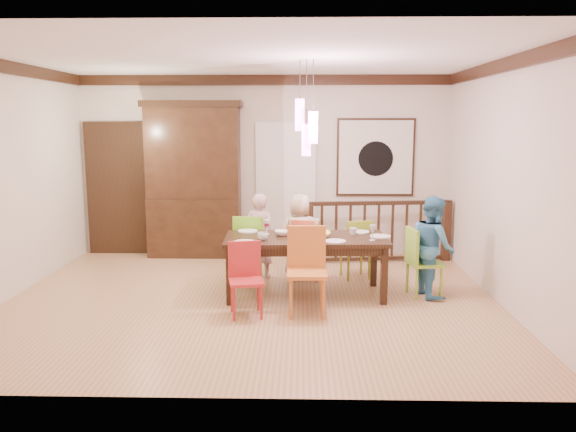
{
  "coord_description": "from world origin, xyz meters",
  "views": [
    {
      "loc": [
        0.6,
        -6.64,
        2.17
      ],
      "look_at": [
        0.44,
        0.38,
        0.99
      ],
      "focal_mm": 35.0,
      "sensor_mm": 36.0,
      "label": 1
    }
  ],
  "objects_px": {
    "chair_end_right": "(425,257)",
    "person_end_right": "(433,246)",
    "person_far_left": "(260,236)",
    "person_far_mid": "(300,235)",
    "china_hutch": "(194,180)",
    "dining_table": "(306,244)",
    "chair_far_left": "(251,242)",
    "balustrade": "(378,230)"
  },
  "relations": [
    {
      "from": "chair_far_left",
      "to": "balustrade",
      "type": "bearing_deg",
      "value": -142.14
    },
    {
      "from": "chair_far_left",
      "to": "chair_end_right",
      "type": "relative_size",
      "value": 1.05
    },
    {
      "from": "person_end_right",
      "to": "person_far_left",
      "type": "bearing_deg",
      "value": 61.48
    },
    {
      "from": "chair_end_right",
      "to": "person_far_left",
      "type": "bearing_deg",
      "value": 59.56
    },
    {
      "from": "chair_far_left",
      "to": "chair_end_right",
      "type": "height_order",
      "value": "chair_far_left"
    },
    {
      "from": "person_far_left",
      "to": "person_end_right",
      "type": "height_order",
      "value": "person_end_right"
    },
    {
      "from": "dining_table",
      "to": "chair_end_right",
      "type": "distance_m",
      "value": 1.5
    },
    {
      "from": "balustrade",
      "to": "person_far_left",
      "type": "distance_m",
      "value": 2.02
    },
    {
      "from": "person_far_left",
      "to": "person_far_mid",
      "type": "distance_m",
      "value": 0.57
    },
    {
      "from": "chair_end_right",
      "to": "balustrade",
      "type": "xyz_separation_m",
      "value": [
        -0.35,
        1.73,
        0.0
      ]
    },
    {
      "from": "person_far_left",
      "to": "person_far_mid",
      "type": "xyz_separation_m",
      "value": [
        0.56,
        0.09,
        -0.01
      ]
    },
    {
      "from": "china_hutch",
      "to": "chair_far_left",
      "type": "bearing_deg",
      "value": -53.02
    },
    {
      "from": "china_hutch",
      "to": "person_far_left",
      "type": "bearing_deg",
      "value": -48.17
    },
    {
      "from": "person_end_right",
      "to": "person_far_mid",
      "type": "bearing_deg",
      "value": 53.22
    },
    {
      "from": "chair_far_left",
      "to": "dining_table",
      "type": "bearing_deg",
      "value": 145.85
    },
    {
      "from": "chair_end_right",
      "to": "china_hutch",
      "type": "xyz_separation_m",
      "value": [
        -3.28,
        2.08,
        0.75
      ]
    },
    {
      "from": "chair_end_right",
      "to": "person_far_left",
      "type": "height_order",
      "value": "person_far_left"
    },
    {
      "from": "dining_table",
      "to": "person_end_right",
      "type": "distance_m",
      "value": 1.59
    },
    {
      "from": "balustrade",
      "to": "person_far_mid",
      "type": "bearing_deg",
      "value": -151.63
    },
    {
      "from": "china_hutch",
      "to": "person_far_mid",
      "type": "bearing_deg",
      "value": -34.95
    },
    {
      "from": "chair_end_right",
      "to": "person_end_right",
      "type": "relative_size",
      "value": 0.69
    },
    {
      "from": "person_far_mid",
      "to": "balustrade",
      "type": "bearing_deg",
      "value": -156.08
    },
    {
      "from": "person_far_mid",
      "to": "person_end_right",
      "type": "xyz_separation_m",
      "value": [
        1.67,
        -0.86,
        0.04
      ]
    },
    {
      "from": "dining_table",
      "to": "person_end_right",
      "type": "relative_size",
      "value": 1.61
    },
    {
      "from": "balustrade",
      "to": "person_far_left",
      "type": "xyz_separation_m",
      "value": [
        -1.78,
        -0.94,
        0.1
      ]
    },
    {
      "from": "person_far_mid",
      "to": "chair_end_right",
      "type": "bearing_deg",
      "value": 139.76
    },
    {
      "from": "china_hutch",
      "to": "person_far_mid",
      "type": "height_order",
      "value": "china_hutch"
    },
    {
      "from": "chair_far_left",
      "to": "person_far_mid",
      "type": "xyz_separation_m",
      "value": [
        0.67,
        0.19,
        0.07
      ]
    },
    {
      "from": "person_far_mid",
      "to": "person_end_right",
      "type": "distance_m",
      "value": 1.88
    },
    {
      "from": "person_far_mid",
      "to": "person_end_right",
      "type": "height_order",
      "value": "person_end_right"
    },
    {
      "from": "dining_table",
      "to": "chair_far_left",
      "type": "height_order",
      "value": "chair_far_left"
    },
    {
      "from": "balustrade",
      "to": "person_far_left",
      "type": "height_order",
      "value": "person_far_left"
    },
    {
      "from": "person_far_left",
      "to": "person_end_right",
      "type": "xyz_separation_m",
      "value": [
        2.23,
        -0.77,
        0.03
      ]
    },
    {
      "from": "china_hutch",
      "to": "balustrade",
      "type": "height_order",
      "value": "china_hutch"
    },
    {
      "from": "balustrade",
      "to": "person_end_right",
      "type": "height_order",
      "value": "person_end_right"
    },
    {
      "from": "chair_far_left",
      "to": "person_far_mid",
      "type": "bearing_deg",
      "value": -155.18
    },
    {
      "from": "chair_end_right",
      "to": "balustrade",
      "type": "distance_m",
      "value": 1.76
    },
    {
      "from": "dining_table",
      "to": "chair_far_left",
      "type": "bearing_deg",
      "value": 134.58
    },
    {
      "from": "chair_end_right",
      "to": "person_end_right",
      "type": "bearing_deg",
      "value": -89.63
    },
    {
      "from": "balustrade",
      "to": "person_end_right",
      "type": "relative_size",
      "value": 1.83
    },
    {
      "from": "dining_table",
      "to": "chair_far_left",
      "type": "xyz_separation_m",
      "value": [
        -0.74,
        0.7,
        -0.14
      ]
    },
    {
      "from": "person_far_left",
      "to": "person_far_mid",
      "type": "bearing_deg",
      "value": -156.4
    }
  ]
}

